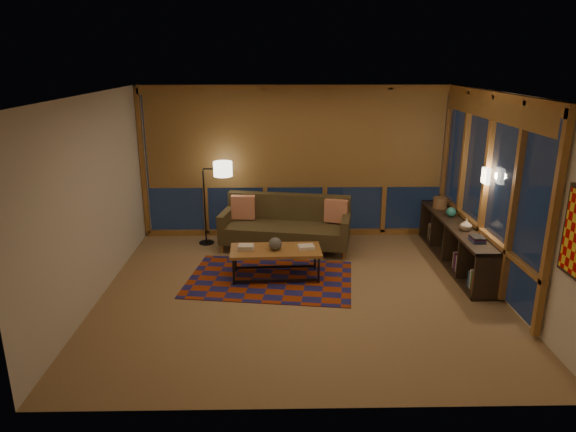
{
  "coord_description": "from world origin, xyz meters",
  "views": [
    {
      "loc": [
        -0.3,
        -6.55,
        3.15
      ],
      "look_at": [
        -0.17,
        0.12,
        1.08
      ],
      "focal_mm": 32.0,
      "sensor_mm": 36.0,
      "label": 1
    }
  ],
  "objects_px": {
    "bookshelf": "(455,243)",
    "floor_lamp": "(205,203)",
    "coffee_table": "(276,263)",
    "sofa": "(285,224)"
  },
  "relations": [
    {
      "from": "bookshelf",
      "to": "floor_lamp",
      "type": "bearing_deg",
      "value": 166.11
    },
    {
      "from": "coffee_table",
      "to": "floor_lamp",
      "type": "xyz_separation_m",
      "value": [
        -1.23,
        1.49,
        0.51
      ]
    },
    {
      "from": "floor_lamp",
      "to": "bookshelf",
      "type": "xyz_separation_m",
      "value": [
        4.07,
        -1.01,
        -0.4
      ]
    },
    {
      "from": "sofa",
      "to": "bookshelf",
      "type": "height_order",
      "value": "sofa"
    },
    {
      "from": "sofa",
      "to": "floor_lamp",
      "type": "distance_m",
      "value": 1.46
    },
    {
      "from": "sofa",
      "to": "bookshelf",
      "type": "distance_m",
      "value": 2.77
    },
    {
      "from": "sofa",
      "to": "floor_lamp",
      "type": "relative_size",
      "value": 1.45
    },
    {
      "from": "coffee_table",
      "to": "bookshelf",
      "type": "relative_size",
      "value": 0.5
    },
    {
      "from": "floor_lamp",
      "to": "bookshelf",
      "type": "bearing_deg",
      "value": -12.13
    },
    {
      "from": "coffee_table",
      "to": "floor_lamp",
      "type": "distance_m",
      "value": 2.0
    }
  ]
}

